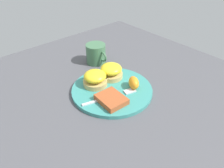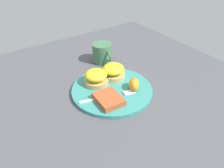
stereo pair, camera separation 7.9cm
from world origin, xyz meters
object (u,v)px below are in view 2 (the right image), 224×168
Objects in this scene: orange_wedge at (134,84)px; fork at (112,96)px; sandwich_benedict_left at (113,71)px; cup at (102,53)px; hashbrown_patty at (109,99)px; sandwich_benedict_right at (96,77)px.

orange_wedge is 0.09m from fork.
cup reaches higher than sandwich_benedict_left.
hashbrown_patty is 0.84× the size of cup.
orange_wedge is at bearing 93.18° from hashbrown_patty.
orange_wedge is (0.11, 0.01, -0.01)m from sandwich_benedict_left.
orange_wedge is 0.30× the size of fork.
orange_wedge is at bearing 84.06° from fork.
cup is (-0.27, 0.14, 0.02)m from hashbrown_patty.
orange_wedge is at bearing 7.81° from sandwich_benedict_left.
fork is (-0.01, -0.09, -0.02)m from orange_wedge.
sandwich_benedict_left is 0.94× the size of hashbrown_patty.
sandwich_benedict_right is 0.20m from cup.
hashbrown_patty is at bearing -40.86° from sandwich_benedict_left.
cup is (-0.15, 0.04, 0.00)m from sandwich_benedict_left.
fork is (0.10, 0.00, -0.02)m from sandwich_benedict_right.
sandwich_benedict_left is at bearing 89.70° from sandwich_benedict_right.
hashbrown_patty reaches higher than fork.
hashbrown_patty is at bearing -10.29° from sandwich_benedict_right.
orange_wedge reaches higher than fork.
cup reaches higher than sandwich_benedict_right.
orange_wedge is at bearing 40.59° from sandwich_benedict_right.
orange_wedge is at bearing -6.42° from cup.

